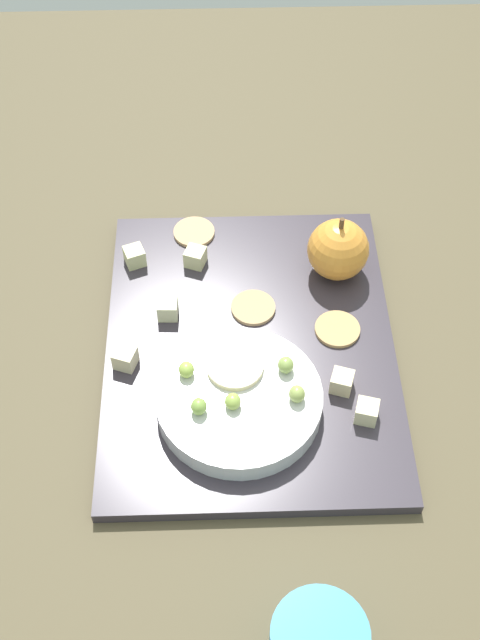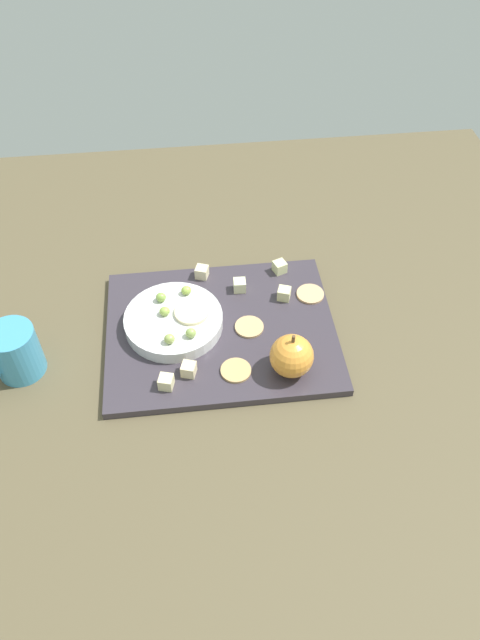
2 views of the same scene
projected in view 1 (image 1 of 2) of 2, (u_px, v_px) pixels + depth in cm
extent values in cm
cube|color=brown|center=(223.00, 336.00, 85.93)|extent=(121.17, 107.90, 3.38)
cube|color=#37313A|center=(248.00, 348.00, 82.01)|extent=(36.24, 28.78, 1.35)
cylinder|color=silver|center=(237.00, 400.00, 76.03)|extent=(15.59, 15.59, 2.17)
sphere|color=orange|center=(336.00, 250.00, 85.06)|extent=(6.49, 6.49, 6.49)
cylinder|color=brown|center=(340.00, 223.00, 82.04)|extent=(0.50, 0.50, 1.20)
cube|color=beige|center=(340.00, 382.00, 77.42)|extent=(2.55, 2.55, 2.02)
cube|color=beige|center=(166.00, 309.00, 83.00)|extent=(2.09, 2.09, 2.02)
cube|color=beige|center=(123.00, 358.00, 79.15)|extent=(2.58, 2.58, 2.02)
cube|color=beige|center=(193.00, 257.00, 87.46)|extent=(2.59, 2.59, 2.02)
cube|color=beige|center=(133.00, 256.00, 87.52)|extent=(2.60, 2.60, 2.02)
cube|color=beige|center=(365.00, 412.00, 75.35)|extent=(2.48, 2.48, 2.02)
cylinder|color=tan|center=(251.00, 308.00, 84.13)|extent=(4.59, 4.59, 0.40)
cylinder|color=tan|center=(335.00, 329.00, 82.38)|extent=(4.59, 4.59, 0.40)
cylinder|color=tan|center=(192.00, 232.00, 90.89)|extent=(4.59, 4.59, 0.40)
ellipsoid|color=#9CBB4D|center=(184.00, 370.00, 76.00)|extent=(1.66, 1.49, 1.43)
ellipsoid|color=#99AC56|center=(295.00, 394.00, 74.25)|extent=(1.66, 1.49, 1.54)
ellipsoid|color=#90AC55|center=(284.00, 365.00, 76.27)|extent=(1.66, 1.49, 1.53)
ellipsoid|color=#87AB4A|center=(197.00, 406.00, 73.43)|extent=(1.66, 1.49, 1.53)
ellipsoid|color=#95B24C|center=(231.00, 401.00, 73.85)|extent=(1.66, 1.49, 1.37)
cylinder|color=beige|center=(233.00, 366.00, 76.77)|extent=(5.42, 5.42, 0.60)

